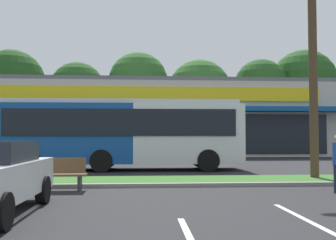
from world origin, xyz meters
The scene contains 15 objects.
grass_median centered at (0.00, 14.00, 0.06)m, with size 56.00×2.20×0.12m, color #386B28.
curb_lip centered at (0.00, 12.78, 0.06)m, with size 56.00×0.24×0.12m, color gray.
parking_stripe_0 centered at (-4.46, 7.80, 0.00)m, with size 0.12×4.80×0.01m, color silver.
parking_stripe_2 centered at (0.95, 7.11, 0.00)m, with size 0.12×4.80×0.01m, color silver.
storefront_building centered at (-0.90, 35.51, 3.10)m, with size 31.26×12.35×6.19m.
tree_left centered at (-15.83, 42.36, 7.25)m, with size 6.94×6.94×10.73m.
tree_mid_left centered at (-9.75, 46.94, 7.14)m, with size 6.46×6.46×10.38m.
tree_mid centered at (-2.57, 47.01, 8.10)m, with size 7.10×7.10×11.67m.
tree_mid_right centered at (4.42, 44.38, 6.78)m, with size 7.12×7.12×10.35m.
tree_right centered at (11.74, 45.02, 7.51)m, with size 6.19×6.19×10.63m.
tree_far_right centered at (17.37, 46.16, 8.13)m, with size 7.84×7.84×12.06m.
utility_pole centered at (3.89, 14.22, 6.09)m, with size 3.03×2.40×11.47m.
city_bus centered at (-3.03, 19.09, 1.76)m, with size 11.17×2.79×3.25m.
bus_stop_bench centered at (-4.51, 12.12, 0.50)m, with size 1.60×0.45×0.95m.
car_0 centered at (-10.31, 24.99, 0.81)m, with size 4.72×1.87×1.60m.
Camera 1 is at (-2.11, 0.76, 1.54)m, focal length 41.51 mm.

